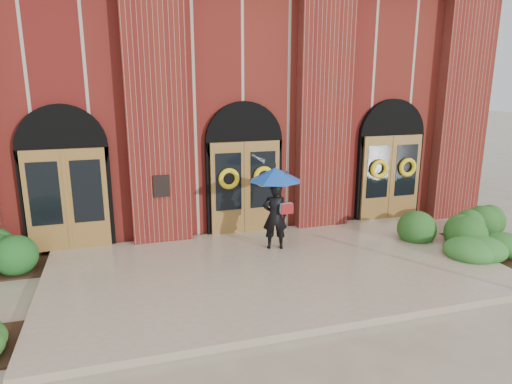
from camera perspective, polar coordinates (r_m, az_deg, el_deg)
name	(u,v)px	position (r m, az deg, el deg)	size (l,w,h in m)	color
ground	(278,276)	(10.34, 2.80, -10.41)	(90.00, 90.00, 0.00)	tan
landing	(276,270)	(10.44, 2.52, -9.71)	(10.00, 5.30, 0.15)	tan
church_building	(203,99)	(17.94, -6.67, 11.50)	(16.20, 12.53, 7.00)	#5F1C14
man_with_umbrella	(275,192)	(11.07, 2.42, -0.05)	(1.54, 1.54, 2.05)	black
hedge_wall_left	(22,250)	(11.94, -27.17, -6.43)	(3.27, 1.31, 0.84)	#1A4F1B
hedge_wall_right	(458,229)	(13.15, 23.99, -4.23)	(3.35, 1.34, 0.86)	#23511C
hedge_front_left	(8,331)	(8.82, -28.63, -15.00)	(1.44, 1.23, 0.51)	#24521C
hedge_front_right	(501,256)	(12.07, 28.34, -7.09)	(1.56, 1.34, 0.55)	#296323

